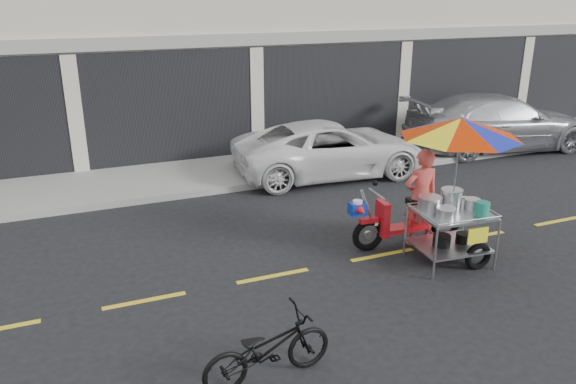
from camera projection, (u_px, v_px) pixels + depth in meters
name	position (u px, v px, depth m)	size (l,w,h in m)	color
ground	(382.00, 255.00, 9.59)	(90.00, 90.00, 0.00)	black
sidewalk	(270.00, 164.00, 14.35)	(45.00, 3.00, 0.15)	gray
centerline	(382.00, 255.00, 9.58)	(42.00, 0.10, 0.01)	gold
white_pickup	(330.00, 149.00, 13.57)	(2.17, 4.70, 1.31)	white
silver_pickup	(498.00, 122.00, 15.73)	(2.18, 5.35, 1.55)	#A4A6AC
near_bicycle	(268.00, 349.00, 6.39)	(0.55, 1.59, 0.83)	black
food_vendor_rig	(443.00, 167.00, 9.11)	(2.45, 2.09, 2.47)	black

